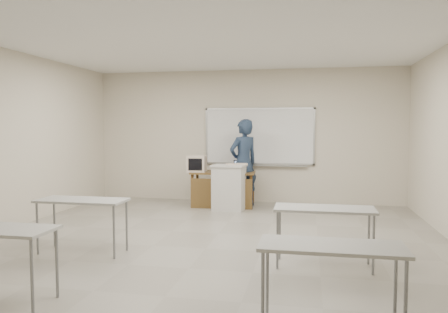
% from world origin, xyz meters
% --- Properties ---
extents(floor, '(7.00, 8.00, 0.01)m').
position_xyz_m(floor, '(0.00, 0.00, -0.01)').
color(floor, gray).
rests_on(floor, ground).
extents(whiteboard, '(2.48, 0.10, 1.31)m').
position_xyz_m(whiteboard, '(0.30, 3.97, 1.48)').
color(whiteboard, white).
rests_on(whiteboard, floor).
extents(student_desks, '(4.40, 2.20, 0.73)m').
position_xyz_m(student_desks, '(-0.00, -1.35, 0.67)').
color(student_desks, '#999994').
rests_on(student_desks, floor).
extents(instructor_desk, '(1.36, 0.68, 0.75)m').
position_xyz_m(instructor_desk, '(-0.40, 3.19, 0.53)').
color(instructor_desk, brown).
rests_on(instructor_desk, floor).
extents(podium, '(0.67, 0.49, 0.93)m').
position_xyz_m(podium, '(-0.20, 2.90, 0.47)').
color(podium, beige).
rests_on(podium, floor).
extents(crt_monitor, '(0.38, 0.43, 0.36)m').
position_xyz_m(crt_monitor, '(-0.95, 3.18, 0.92)').
color(crt_monitor, '#C1B09F').
rests_on(crt_monitor, instructor_desk).
extents(laptop, '(0.32, 0.30, 0.24)m').
position_xyz_m(laptop, '(0.00, 3.45, 0.81)').
color(laptop, black).
rests_on(laptop, instructor_desk).
extents(mouse, '(0.11, 0.09, 0.04)m').
position_xyz_m(mouse, '(-0.20, 3.10, 0.77)').
color(mouse, '#929599').
rests_on(mouse, instructor_desk).
extents(keyboard, '(0.47, 0.24, 0.02)m').
position_xyz_m(keyboard, '(-0.05, 2.98, 0.94)').
color(keyboard, '#C1B09F').
rests_on(keyboard, podium).
extents(presenter, '(0.81, 0.80, 1.88)m').
position_xyz_m(presenter, '(0.03, 3.41, 0.94)').
color(presenter, black).
rests_on(presenter, floor).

